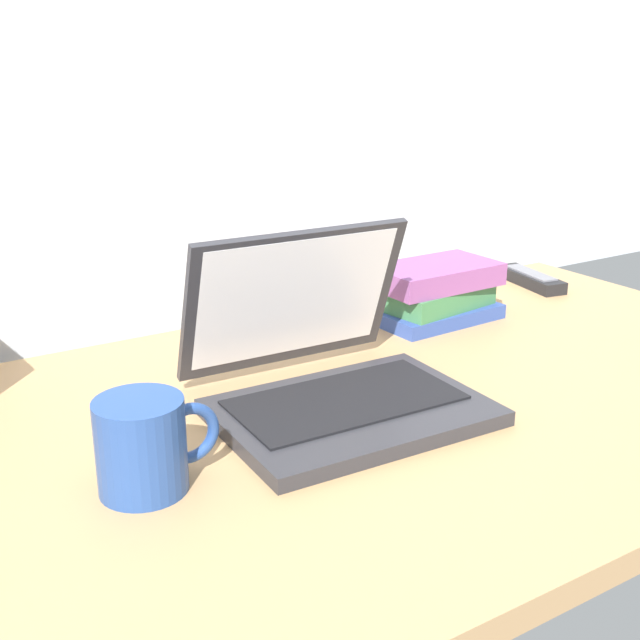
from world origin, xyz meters
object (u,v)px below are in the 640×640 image
Objects in this scene: laptop at (331,370)px; book_stack at (434,292)px; coffee_mug at (144,444)px; remote_control_near at (530,279)px.

laptop is 0.37m from book_stack.
remote_control_near is (0.87, 0.32, -0.04)m from coffee_mug.
remote_control_near is at bearing 20.40° from coffee_mug.
book_stack is at bearing -167.86° from remote_control_near.
coffee_mug reaches higher than book_stack.
laptop reaches higher than book_stack.
coffee_mug is (-0.26, -0.07, 0.00)m from laptop.
remote_control_near is at bearing 22.51° from laptop.
laptop is 0.27m from coffee_mug.
laptop is at bearing -157.49° from remote_control_near.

